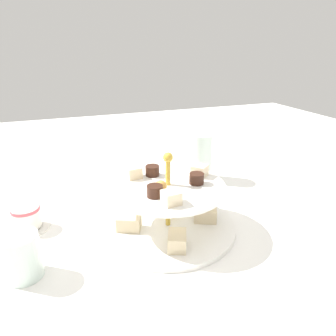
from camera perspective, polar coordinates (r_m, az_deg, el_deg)
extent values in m
plane|color=white|center=(0.68, 0.00, -10.95)|extent=(2.40, 2.40, 0.00)
cylinder|color=white|center=(0.68, 0.00, -10.60)|extent=(0.28, 0.28, 0.01)
cylinder|color=white|center=(0.64, 0.00, -3.43)|extent=(0.23, 0.23, 0.01)
cylinder|color=gold|center=(0.64, 0.00, -4.86)|extent=(0.01, 0.01, 0.16)
sphere|color=gold|center=(0.61, 0.00, 1.95)|extent=(0.02, 0.02, 0.02)
cube|color=beige|center=(0.60, 1.66, -13.08)|extent=(0.06, 0.05, 0.03)
cube|color=beige|center=(0.69, 6.78, -8.37)|extent=(0.05, 0.06, 0.03)
cube|color=beige|center=(0.74, -1.32, -5.96)|extent=(0.06, 0.05, 0.03)
cube|color=beige|center=(0.66, -7.11, -9.84)|extent=(0.05, 0.06, 0.03)
cylinder|color=#E5C660|center=(0.71, 0.95, -7.97)|extent=(0.04, 0.04, 0.01)
cylinder|color=#381E14|center=(0.64, 5.23, -1.92)|extent=(0.03, 0.03, 0.02)
cylinder|color=#381E14|center=(0.68, -2.85, -0.48)|extent=(0.03, 0.03, 0.02)
cylinder|color=#381E14|center=(0.58, -2.41, -4.21)|extent=(0.03, 0.03, 0.02)
cube|color=beige|center=(0.67, -6.32, -0.78)|extent=(0.03, 0.03, 0.02)
cube|color=beige|center=(0.56, 0.59, -5.40)|extent=(0.03, 0.03, 0.02)
cube|color=beige|center=(0.68, 5.75, -0.47)|extent=(0.04, 0.04, 0.02)
sphere|color=gold|center=(0.60, -1.35, -3.36)|extent=(0.02, 0.02, 0.02)
cylinder|color=silver|center=(0.90, 5.89, 1.99)|extent=(0.07, 0.07, 0.13)
cylinder|color=silver|center=(0.59, -25.14, -14.32)|extent=(0.06, 0.06, 0.08)
cylinder|color=white|center=(0.75, -24.03, -9.80)|extent=(0.09, 0.09, 0.01)
cylinder|color=white|center=(0.73, -24.33, -8.10)|extent=(0.06, 0.06, 0.04)
cylinder|color=#D14C56|center=(0.73, -24.55, -6.82)|extent=(0.06, 0.06, 0.01)
cube|color=silver|center=(0.72, 28.02, -11.88)|extent=(0.15, 0.10, 0.00)
cube|color=silver|center=(0.93, -14.59, -2.45)|extent=(0.07, 0.17, 0.00)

